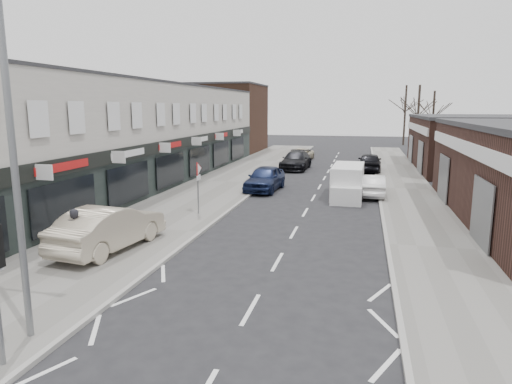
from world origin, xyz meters
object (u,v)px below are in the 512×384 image
Objects in this scene: warning_sign at (198,173)px; parked_car_right_a at (373,186)px; pedestrian at (75,235)px; street_lamp at (19,146)px; parked_car_left_b at (296,161)px; sedan_on_pavement at (109,228)px; parked_car_left_a at (265,178)px; parked_car_left_c at (301,154)px; white_van at (348,182)px; parked_car_right_b at (369,162)px.

parked_car_right_a is at bearing 40.29° from warning_sign.
pedestrian reaches higher than parked_car_right_a.
warning_sign is (-0.63, 12.80, -2.42)m from street_lamp.
street_lamp is at bearing -90.69° from parked_car_left_b.
parked_car_left_a is (3.02, 14.06, -0.14)m from sedan_on_pavement.
sedan_on_pavement reaches higher than parked_car_right_a.
warning_sign reaches higher than parked_car_right_a.
warning_sign reaches higher than parked_car_left_c.
parked_car_left_c is (-5.40, 19.01, -0.33)m from white_van.
sedan_on_pavement is 1.06× the size of parked_car_right_b.
parked_car_right_b is (9.84, 24.82, -0.14)m from sedan_on_pavement.
parked_car_left_a is at bearing -90.35° from parked_car_left_b.
white_van is 15.44m from sedan_on_pavement.
street_lamp is 6.60m from pedestrian.
pedestrian is 0.34× the size of parked_car_left_b.
street_lamp reaches higher than warning_sign.
parked_car_right_b is at bearing 65.09° from warning_sign.
white_van is at bearing 42.66° from warning_sign.
parked_car_left_b is at bearing 83.07° from warning_sign.
warning_sign is at bearing -87.96° from parked_car_left_c.
warning_sign is 8.04m from parked_car_left_a.
street_lamp reaches higher than pedestrian.
pedestrian is 15.88m from parked_car_left_a.
parked_car_left_b is 1.34× the size of parked_car_right_a.
parked_car_left_c is at bearing -44.26° from parked_car_right_b.
white_van is 12.90m from parked_car_left_b.
parked_car_left_c is (1.76, 25.61, -1.59)m from warning_sign.
sedan_on_pavement is 2.74× the size of pedestrian.
pedestrian reaches higher than parked_car_left_a.
pedestrian is at bearing 55.62° from parked_car_right_a.
white_van reaches higher than parked_car_left_c.
sedan_on_pavement is 1.25× the size of parked_car_right_a.
parked_car_left_a is (1.76, 7.72, -1.38)m from warning_sign.
white_van reaches higher than parked_car_left_a.
parked_car_right_b is (6.82, 10.75, 0.00)m from parked_car_left_a.
white_van is at bearing -8.27° from parked_car_left_a.
parked_car_right_a is at bearing -118.37° from sedan_on_pavement.
pedestrian is 0.43× the size of parked_car_left_c.
pedestrian is (-1.72, -7.76, -1.15)m from warning_sign.
street_lamp reaches higher than parked_car_left_c.
parked_car_left_c is at bearing -114.76° from pedestrian.
street_lamp reaches higher than parked_car_left_b.
white_van is (6.53, 19.40, -3.69)m from street_lamp.
parked_car_right_b is (6.82, -7.13, 0.21)m from parked_car_left_c.
parked_car_left_c is at bearing 86.07° from warning_sign.
parked_car_left_c is at bearing -87.82° from sedan_on_pavement.
white_van is 11.97m from parked_car_right_b.
pedestrian reaches higher than parked_car_left_b.
sedan_on_pavement is 16.90m from parked_car_right_a.
warning_sign reaches higher than parked_car_left_a.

